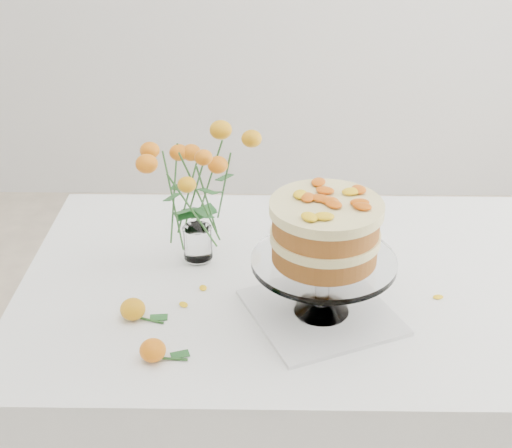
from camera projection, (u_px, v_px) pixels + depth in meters
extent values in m
cube|color=tan|center=(309.00, 287.00, 1.77)|extent=(1.40, 0.90, 0.04)
cylinder|color=tan|center=(106.00, 319.00, 2.29)|extent=(0.06, 0.06, 0.71)
cylinder|color=tan|center=(494.00, 322.00, 2.27)|extent=(0.06, 0.06, 0.71)
cube|color=white|center=(310.00, 279.00, 1.76)|extent=(1.42, 0.92, 0.01)
cube|color=white|center=(301.00, 226.00, 2.22)|extent=(1.42, 0.01, 0.20)
cube|color=white|center=(31.00, 311.00, 1.82)|extent=(0.01, 0.92, 0.20)
cube|color=silver|center=(321.00, 312.00, 1.63)|extent=(0.40, 0.40, 0.01)
cylinder|color=white|center=(323.00, 283.00, 1.59)|extent=(0.03, 0.03, 0.10)
cylinder|color=white|center=(324.00, 261.00, 1.56)|extent=(0.32, 0.32, 0.01)
cylinder|color=#9C5523|center=(324.00, 249.00, 1.55)|extent=(0.30, 0.30, 0.05)
cylinder|color=beige|center=(325.00, 236.00, 1.53)|extent=(0.31, 0.31, 0.02)
cylinder|color=#9C5523|center=(326.00, 222.00, 1.52)|extent=(0.30, 0.30, 0.05)
cylinder|color=beige|center=(327.00, 208.00, 1.50)|extent=(0.32, 0.32, 0.02)
cylinder|color=white|center=(198.00, 258.00, 1.84)|extent=(0.06, 0.06, 0.01)
cylinder|color=white|center=(198.00, 243.00, 1.81)|extent=(0.08, 0.08, 0.09)
ellipsoid|color=orange|center=(133.00, 309.00, 1.60)|extent=(0.06, 0.06, 0.05)
cylinder|color=#295823|center=(150.00, 320.00, 1.60)|extent=(0.07, 0.03, 0.01)
ellipsoid|color=orange|center=(153.00, 350.00, 1.48)|extent=(0.06, 0.06, 0.05)
cylinder|color=#295823|center=(172.00, 359.00, 1.49)|extent=(0.07, 0.01, 0.01)
ellipsoid|color=yellow|center=(261.00, 300.00, 1.67)|extent=(0.03, 0.02, 0.00)
ellipsoid|color=yellow|center=(304.00, 311.00, 1.64)|extent=(0.03, 0.02, 0.00)
ellipsoid|color=yellow|center=(323.00, 321.00, 1.60)|extent=(0.03, 0.02, 0.00)
ellipsoid|color=yellow|center=(203.00, 288.00, 1.72)|extent=(0.03, 0.02, 0.00)
ellipsoid|color=yellow|center=(184.00, 305.00, 1.66)|extent=(0.03, 0.02, 0.00)
ellipsoid|color=yellow|center=(438.00, 297.00, 1.69)|extent=(0.03, 0.02, 0.00)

